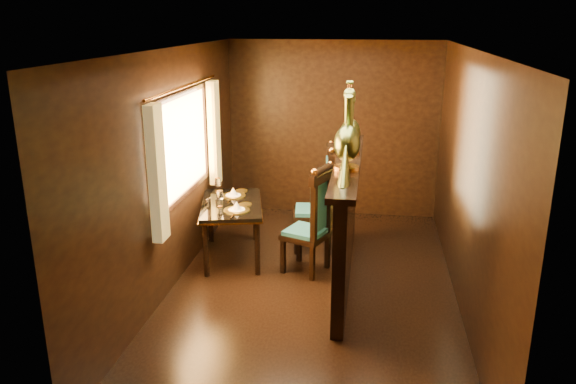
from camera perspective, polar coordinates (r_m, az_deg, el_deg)
name	(u,v)px	position (r m, az deg, el deg)	size (l,w,h in m)	color
ground	(313,288)	(6.15, 2.53, -9.69)	(5.00, 5.00, 0.00)	black
room_shell	(307,144)	(5.63, 1.89, 4.94)	(3.04, 5.04, 2.52)	black
partition	(346,218)	(6.12, 5.91, -2.62)	(0.26, 2.70, 1.36)	black
dining_table	(231,208)	(6.69, -5.79, -1.65)	(0.96, 1.30, 0.89)	black
chair_left	(315,217)	(6.23, 2.80, -2.60)	(0.60, 0.62, 1.29)	black
chair_right	(323,195)	(6.90, 3.61, -0.32)	(0.53, 0.56, 1.35)	black
peacock_left	(348,127)	(5.43, 6.08, 6.55)	(0.27, 0.71, 0.85)	#16432C
peacock_right	(351,121)	(6.13, 6.39, 7.22)	(0.23, 0.61, 0.73)	#16432C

